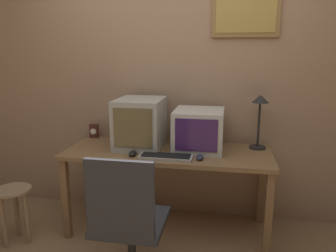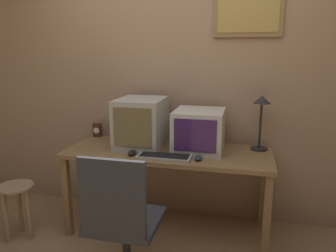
{
  "view_description": "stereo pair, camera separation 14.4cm",
  "coord_description": "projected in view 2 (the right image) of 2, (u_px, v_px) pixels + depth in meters",
  "views": [
    {
      "loc": [
        0.48,
        -1.58,
        1.57
      ],
      "look_at": [
        0.0,
        1.03,
        0.95
      ],
      "focal_mm": 35.0,
      "sensor_mm": 36.0,
      "label": 1
    },
    {
      "loc": [
        0.62,
        -1.55,
        1.57
      ],
      "look_at": [
        0.0,
        1.03,
        0.95
      ],
      "focal_mm": 35.0,
      "sensor_mm": 36.0,
      "label": 2
    }
  ],
  "objects": [
    {
      "name": "wall_back",
      "position": [
        178.0,
        79.0,
        3.02
      ],
      "size": [
        8.0,
        0.08,
        2.6
      ],
      "color": "tan",
      "rests_on": "ground_plane"
    },
    {
      "name": "desk",
      "position": [
        168.0,
        160.0,
        2.8
      ],
      "size": [
        1.73,
        0.66,
        0.74
      ],
      "color": "olive",
      "rests_on": "ground_plane"
    },
    {
      "name": "monitor_left",
      "position": [
        141.0,
        123.0,
        2.86
      ],
      "size": [
        0.39,
        0.47,
        0.42
      ],
      "color": "#B7B2A8",
      "rests_on": "desk"
    },
    {
      "name": "monitor_right",
      "position": [
        199.0,
        130.0,
        2.76
      ],
      "size": [
        0.41,
        0.44,
        0.34
      ],
      "color": "beige",
      "rests_on": "desk"
    },
    {
      "name": "keyboard_main",
      "position": [
        165.0,
        157.0,
        2.58
      ],
      "size": [
        0.42,
        0.16,
        0.03
      ],
      "color": "#A8A399",
      "rests_on": "desk"
    },
    {
      "name": "mouse_near_keyboard",
      "position": [
        198.0,
        158.0,
        2.53
      ],
      "size": [
        0.06,
        0.1,
        0.04
      ],
      "color": "#282D3D",
      "rests_on": "desk"
    },
    {
      "name": "mouse_far_corner",
      "position": [
        132.0,
        153.0,
        2.65
      ],
      "size": [
        0.06,
        0.11,
        0.04
      ],
      "color": "black",
      "rests_on": "desk"
    },
    {
      "name": "desk_clock",
      "position": [
        97.0,
        130.0,
        3.21
      ],
      "size": [
        0.08,
        0.05,
        0.13
      ],
      "color": "#4C231E",
      "rests_on": "desk"
    },
    {
      "name": "desk_lamp",
      "position": [
        261.0,
        111.0,
        2.72
      ],
      "size": [
        0.14,
        0.14,
        0.46
      ],
      "color": "black",
      "rests_on": "desk"
    },
    {
      "name": "office_chair",
      "position": [
        122.0,
        232.0,
        2.13
      ],
      "size": [
        0.48,
        0.48,
        0.96
      ],
      "color": "black",
      "rests_on": "ground_plane"
    },
    {
      "name": "side_stool",
      "position": [
        17.0,
        200.0,
        2.74
      ],
      "size": [
        0.29,
        0.29,
        0.48
      ],
      "color": "#9E7F5B",
      "rests_on": "ground_plane"
    }
  ]
}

